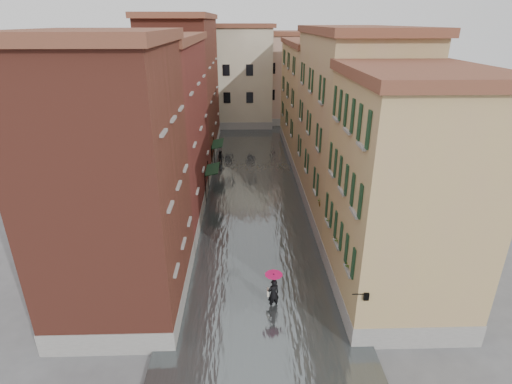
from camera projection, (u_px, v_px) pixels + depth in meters
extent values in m
plane|color=#535355|center=(259.00, 274.00, 23.62)|extent=(120.00, 120.00, 0.00)
cube|color=#4C5354|center=(254.00, 188.00, 35.52)|extent=(10.00, 60.00, 0.20)
cube|color=brown|center=(115.00, 188.00, 19.02)|extent=(6.00, 8.00, 13.00)
cube|color=maroon|center=(159.00, 133.00, 29.22)|extent=(6.00, 14.00, 12.50)
cube|color=brown|center=(186.00, 90.00, 42.70)|extent=(6.00, 16.00, 14.00)
cube|color=tan|center=(402.00, 198.00, 19.71)|extent=(6.00, 8.00, 11.50)
cube|color=#A38363|center=(349.00, 128.00, 29.51)|extent=(6.00, 14.00, 13.00)
cube|color=tan|center=(315.00, 101.00, 43.58)|extent=(6.00, 16.00, 11.50)
cube|color=beige|center=(228.00, 78.00, 55.87)|extent=(12.00, 9.00, 13.00)
cube|color=tan|center=(290.00, 79.00, 58.15)|extent=(10.00, 9.00, 12.00)
cube|color=#16331D|center=(212.00, 169.00, 32.93)|extent=(1.09, 2.71, 0.31)
cylinder|color=black|center=(206.00, 188.00, 32.13)|extent=(0.06, 0.06, 2.80)
cylinder|color=black|center=(208.00, 176.00, 34.62)|extent=(0.06, 0.06, 2.80)
cube|color=#16331D|center=(218.00, 144.00, 39.77)|extent=(1.09, 3.12, 0.31)
cylinder|color=black|center=(212.00, 160.00, 38.78)|extent=(0.06, 0.06, 2.80)
cylinder|color=black|center=(214.00, 150.00, 41.65)|extent=(0.06, 0.06, 2.80)
cylinder|color=black|center=(359.00, 294.00, 17.00)|extent=(0.60, 0.05, 0.05)
cube|color=black|center=(366.00, 296.00, 17.05)|extent=(0.22, 0.22, 0.35)
cube|color=beige|center=(366.00, 296.00, 17.05)|extent=(0.14, 0.14, 0.24)
cube|color=#9F3D34|center=(350.00, 269.00, 18.64)|extent=(0.22, 0.85, 0.18)
imported|color=#265926|center=(351.00, 261.00, 18.47)|extent=(0.59, 0.51, 0.66)
cube|color=#9F3D34|center=(339.00, 243.00, 20.78)|extent=(0.22, 0.85, 0.18)
imported|color=#265926|center=(340.00, 236.00, 20.61)|extent=(0.59, 0.51, 0.66)
cube|color=#9F3D34|center=(331.00, 223.00, 22.86)|extent=(0.22, 0.85, 0.18)
imported|color=#265926|center=(331.00, 217.00, 22.69)|extent=(0.59, 0.51, 0.66)
cube|color=#9F3D34|center=(322.00, 203.00, 25.42)|extent=(0.22, 0.85, 0.18)
imported|color=#265926|center=(322.00, 197.00, 25.26)|extent=(0.59, 0.51, 0.66)
imported|color=black|center=(273.00, 294.00, 20.55)|extent=(0.74, 0.62, 1.74)
cube|color=beige|center=(268.00, 292.00, 20.56)|extent=(0.08, 0.30, 0.38)
cylinder|color=black|center=(274.00, 286.00, 20.36)|extent=(0.02, 0.02, 1.00)
cone|color=#C10C50|center=(274.00, 277.00, 20.14)|extent=(0.92, 0.92, 0.28)
imported|color=black|center=(221.00, 158.00, 41.25)|extent=(0.74, 0.58, 1.50)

